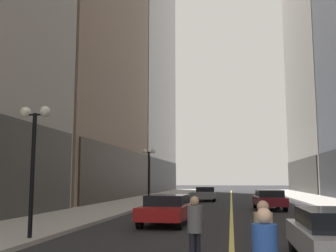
# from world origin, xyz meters

# --- Properties ---
(ground_plane) EXTENTS (200.00, 200.00, 0.00)m
(ground_plane) POSITION_xyz_m (0.00, 35.00, 0.00)
(ground_plane) COLOR #262628
(sidewalk_left) EXTENTS (4.50, 78.00, 0.15)m
(sidewalk_left) POSITION_xyz_m (-8.25, 35.00, 0.07)
(sidewalk_left) COLOR #ADA8A0
(sidewalk_left) RESTS_ON ground
(sidewalk_right) EXTENTS (4.50, 78.00, 0.15)m
(sidewalk_right) POSITION_xyz_m (8.25, 35.00, 0.07)
(sidewalk_right) COLOR #ADA8A0
(sidewalk_right) RESTS_ON ground
(lane_centre_stripe) EXTENTS (0.16, 70.00, 0.01)m
(lane_centre_stripe) POSITION_xyz_m (0.00, 35.00, 0.00)
(lane_centre_stripe) COLOR #E5D64C
(lane_centre_stripe) RESTS_ON ground
(building_left_far) EXTENTS (13.30, 26.00, 47.29)m
(building_left_far) POSITION_xyz_m (-17.05, 60.00, 23.56)
(building_left_far) COLOR gray
(building_left_far) RESTS_ON ground
(car_silver) EXTENTS (1.75, 4.27, 1.32)m
(car_silver) POSITION_xyz_m (2.41, 6.56, 0.72)
(car_silver) COLOR #B7B7BC
(car_silver) RESTS_ON ground
(car_red) EXTENTS (2.07, 4.21, 1.32)m
(car_red) POSITION_xyz_m (-2.83, 14.31, 0.72)
(car_red) COLOR #B21919
(car_red) RESTS_ON ground
(car_maroon) EXTENTS (1.99, 4.23, 1.32)m
(car_maroon) POSITION_xyz_m (2.49, 24.02, 0.72)
(car_maroon) COLOR maroon
(car_maroon) RESTS_ON ground
(car_grey) EXTENTS (2.01, 4.71, 1.32)m
(car_grey) POSITION_xyz_m (-2.39, 34.66, 0.72)
(car_grey) COLOR slate
(car_grey) RESTS_ON ground
(pedestrian_in_tan_trench) EXTENTS (0.47, 0.47, 1.63)m
(pedestrian_in_tan_trench) POSITION_xyz_m (0.58, 3.99, 0.94)
(pedestrian_in_tan_trench) COLOR black
(pedestrian_in_tan_trench) RESTS_ON ground
(pedestrian_in_grey_suit) EXTENTS (0.48, 0.48, 1.62)m
(pedestrian_in_grey_suit) POSITION_xyz_m (-0.83, 5.92, 0.94)
(pedestrian_in_grey_suit) COLOR black
(pedestrian_in_grey_suit) RESTS_ON ground
(street_lamp_left_near) EXTENTS (1.06, 0.36, 4.43)m
(street_lamp_left_near) POSITION_xyz_m (-6.40, 8.76, 3.26)
(street_lamp_left_near) COLOR black
(street_lamp_left_near) RESTS_ON ground
(street_lamp_left_far) EXTENTS (1.06, 0.36, 4.43)m
(street_lamp_left_far) POSITION_xyz_m (-6.40, 27.61, 3.26)
(street_lamp_left_far) COLOR black
(street_lamp_left_far) RESTS_ON ground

